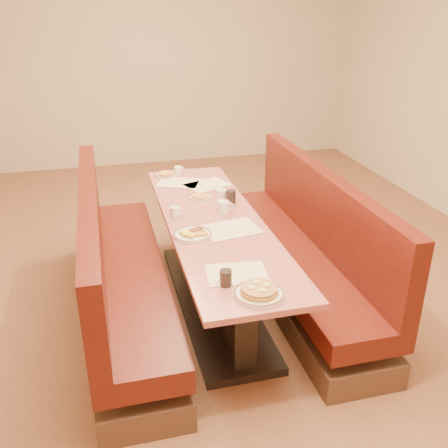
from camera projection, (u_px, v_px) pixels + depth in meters
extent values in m
plane|color=#9E6647|center=(215.00, 304.00, 4.04)|extent=(8.00, 8.00, 0.00)
cube|color=beige|center=(148.00, 66.00, 6.99)|extent=(6.00, 0.04, 2.80)
cube|color=black|center=(215.00, 301.00, 4.03)|extent=(0.55, 1.88, 0.06)
cube|color=black|center=(214.00, 266.00, 3.89)|extent=(0.15, 1.75, 0.71)
cube|color=#CC695E|center=(214.00, 222.00, 3.74)|extent=(0.70, 2.50, 0.04)
cube|color=#4C3326|center=(130.00, 306.00, 3.85)|extent=(0.55, 2.50, 0.20)
cube|color=#55180E|center=(127.00, 275.00, 3.73)|extent=(0.55, 2.50, 0.16)
cube|color=#55180E|center=(92.00, 233.00, 3.53)|extent=(0.12, 2.50, 0.60)
cube|color=#4C3326|center=(293.00, 283.00, 4.15)|extent=(0.55, 2.50, 0.20)
cube|color=#55180E|center=(295.00, 254.00, 4.04)|extent=(0.55, 2.50, 0.16)
cube|color=#55180E|center=(324.00, 209.00, 3.93)|extent=(0.12, 2.50, 0.60)
cube|color=#FFEFC7|center=(237.00, 273.00, 3.00)|extent=(0.39, 0.31, 0.00)
cube|color=#FFEFC7|center=(231.00, 229.00, 3.57)|extent=(0.43, 0.35, 0.00)
cube|color=#FFEFC7|center=(178.00, 183.00, 4.48)|extent=(0.44, 0.39, 0.00)
cube|color=#FFEFC7|center=(207.00, 185.00, 4.43)|extent=(0.43, 0.38, 0.00)
cylinder|color=white|center=(259.00, 294.00, 2.78)|extent=(0.29, 0.29, 0.02)
torus|color=brown|center=(259.00, 293.00, 2.77)|extent=(0.28, 0.28, 0.01)
cylinder|color=#BD7744|center=(259.00, 291.00, 2.77)|extent=(0.22, 0.22, 0.02)
cylinder|color=#BD7744|center=(259.00, 288.00, 2.76)|extent=(0.20, 0.20, 0.02)
cylinder|color=beige|center=(267.00, 285.00, 2.77)|extent=(0.04, 0.04, 0.01)
cylinder|color=beige|center=(256.00, 282.00, 2.80)|extent=(0.04, 0.04, 0.01)
cylinder|color=beige|center=(251.00, 288.00, 2.74)|extent=(0.04, 0.04, 0.01)
cylinder|color=beige|center=(263.00, 290.00, 2.72)|extent=(0.04, 0.04, 0.01)
cylinder|color=white|center=(192.00, 235.00, 3.48)|extent=(0.27, 0.27, 0.02)
torus|color=brown|center=(192.00, 234.00, 3.47)|extent=(0.27, 0.27, 0.01)
ellipsoid|color=#FAEA3F|center=(186.00, 233.00, 3.43)|extent=(0.07, 0.07, 0.04)
ellipsoid|color=#FAEA3F|center=(191.00, 235.00, 3.41)|extent=(0.06, 0.06, 0.03)
ellipsoid|color=#FAEA3F|center=(183.00, 232.00, 3.47)|extent=(0.05, 0.05, 0.03)
cylinder|color=brown|center=(197.00, 231.00, 3.49)|extent=(0.10, 0.04, 0.02)
cylinder|color=brown|center=(196.00, 229.00, 3.52)|extent=(0.10, 0.04, 0.02)
cube|color=gold|center=(201.00, 234.00, 3.45)|extent=(0.08, 0.06, 0.02)
cylinder|color=white|center=(200.00, 198.00, 4.13)|extent=(0.20, 0.20, 0.01)
torus|color=brown|center=(200.00, 197.00, 4.12)|extent=(0.19, 0.19, 0.01)
cylinder|color=#C27B44|center=(200.00, 196.00, 4.12)|extent=(0.14, 0.14, 0.01)
ellipsoid|color=#FAEA3F|center=(197.00, 195.00, 4.13)|extent=(0.04, 0.04, 0.02)
cylinder|color=white|center=(166.00, 175.00, 4.65)|extent=(0.22, 0.22, 0.02)
torus|color=brown|center=(166.00, 174.00, 4.65)|extent=(0.21, 0.21, 0.01)
cylinder|color=#C27B44|center=(166.00, 173.00, 4.65)|extent=(0.15, 0.15, 0.02)
ellipsoid|color=#FAEA3F|center=(163.00, 172.00, 4.65)|extent=(0.05, 0.05, 0.02)
cylinder|color=white|center=(223.00, 207.00, 3.83)|extent=(0.09, 0.09, 0.10)
torus|color=white|center=(229.00, 207.00, 3.84)|extent=(0.07, 0.02, 0.07)
cylinder|color=black|center=(223.00, 202.00, 3.81)|extent=(0.08, 0.08, 0.01)
cylinder|color=white|center=(175.00, 212.00, 3.77)|extent=(0.07, 0.07, 0.08)
torus|color=white|center=(180.00, 212.00, 3.77)|extent=(0.06, 0.02, 0.06)
cylinder|color=black|center=(175.00, 208.00, 3.76)|extent=(0.06, 0.06, 0.01)
cylinder|color=white|center=(221.00, 195.00, 4.08)|extent=(0.08, 0.08, 0.09)
torus|color=white|center=(226.00, 194.00, 4.09)|extent=(0.07, 0.02, 0.06)
cylinder|color=black|center=(221.00, 191.00, 4.06)|extent=(0.07, 0.07, 0.01)
cylinder|color=white|center=(178.00, 171.00, 4.67)|extent=(0.08, 0.08, 0.08)
torus|color=white|center=(182.00, 170.00, 4.68)|extent=(0.06, 0.02, 0.06)
cylinder|color=black|center=(178.00, 167.00, 4.65)|extent=(0.07, 0.07, 0.01)
cylinder|color=black|center=(226.00, 278.00, 2.86)|extent=(0.07, 0.07, 0.10)
cylinder|color=silver|center=(226.00, 278.00, 2.86)|extent=(0.07, 0.07, 0.10)
cylinder|color=black|center=(231.00, 197.00, 4.02)|extent=(0.07, 0.07, 0.11)
cylinder|color=silver|center=(231.00, 197.00, 4.02)|extent=(0.08, 0.08, 0.11)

